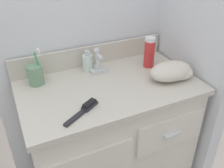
{
  "coord_description": "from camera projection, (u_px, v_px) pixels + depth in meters",
  "views": [
    {
      "loc": [
        -0.45,
        -0.97,
        1.45
      ],
      "look_at": [
        0.0,
        -0.03,
        0.81
      ],
      "focal_mm": 40.0,
      "sensor_mm": 36.0,
      "label": 1
    }
  ],
  "objects": [
    {
      "name": "wall_back",
      "position": [
        85.0,
        9.0,
        1.34
      ],
      "size": [
        1.08,
        0.08,
        2.2
      ],
      "primitive_type": "cube",
      "color": "silver",
      "rests_on": "ground_plane"
    },
    {
      "name": "wall_right",
      "position": [
        198.0,
        12.0,
        1.28
      ],
      "size": [
        0.08,
        0.61,
        2.2
      ],
      "primitive_type": "cube",
      "color": "silver",
      "rests_on": "ground_plane"
    },
    {
      "name": "vanity",
      "position": [
        110.0,
        141.0,
        1.46
      ],
      "size": [
        0.9,
        0.54,
        0.79
      ],
      "color": "silver",
      "rests_on": "ground_plane"
    },
    {
      "name": "backsplash",
      "position": [
        91.0,
        55.0,
        1.43
      ],
      "size": [
        0.9,
        0.02,
        0.11
      ],
      "color": "beige",
      "rests_on": "vanity"
    },
    {
      "name": "sink_faucet",
      "position": [
        98.0,
        64.0,
        1.35
      ],
      "size": [
        0.09,
        0.09,
        0.14
      ],
      "color": "silver",
      "rests_on": "vanity"
    },
    {
      "name": "toothbrush_cup",
      "position": [
        36.0,
        75.0,
        1.24
      ],
      "size": [
        0.08,
        0.08,
        0.18
      ],
      "color": "gray",
      "rests_on": "vanity"
    },
    {
      "name": "soap_dispenser",
      "position": [
        88.0,
        62.0,
        1.36
      ],
      "size": [
        0.06,
        0.06,
        0.13
      ],
      "color": "silver",
      "rests_on": "vanity"
    },
    {
      "name": "shaving_cream_can",
      "position": [
        149.0,
        52.0,
        1.39
      ],
      "size": [
        0.06,
        0.06,
        0.17
      ],
      "color": "red",
      "rests_on": "vanity"
    },
    {
      "name": "hairbrush",
      "position": [
        85.0,
        109.0,
        1.07
      ],
      "size": [
        0.18,
        0.13,
        0.03
      ],
      "rotation": [
        0.0,
        0.0,
        0.54
      ],
      "color": "#232328",
      "rests_on": "vanity"
    },
    {
      "name": "hand_towel",
      "position": [
        173.0,
        71.0,
        1.29
      ],
      "size": [
        0.24,
        0.15,
        0.09
      ],
      "color": "beige",
      "rests_on": "vanity"
    }
  ]
}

